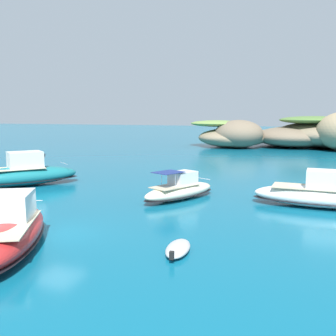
% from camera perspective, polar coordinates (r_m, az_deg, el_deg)
% --- Properties ---
extents(ground_plane, '(400.00, 400.00, 0.00)m').
position_cam_1_polar(ground_plane, '(21.96, -16.46, -9.69)').
color(ground_plane, '#0C5B7A').
extents(islet_large, '(30.37, 30.16, 7.19)m').
position_cam_1_polar(islet_large, '(81.57, 21.39, 4.77)').
color(islet_large, '#9E8966').
rests_on(islet_large, ground).
extents(islet_small, '(19.49, 19.77, 5.55)m').
position_cam_1_polar(islet_small, '(77.60, 9.80, 4.84)').
color(islet_small, '#84755B').
rests_on(islet_small, ground).
extents(motorboat_white, '(9.16, 2.96, 2.68)m').
position_cam_1_polar(motorboat_white, '(29.06, 21.78, -3.77)').
color(motorboat_white, white).
rests_on(motorboat_white, ground).
extents(motorboat_red, '(6.96, 9.38, 2.72)m').
position_cam_1_polar(motorboat_red, '(20.37, -22.70, -8.72)').
color(motorboat_red, red).
rests_on(motorboat_red, ground).
extents(motorboat_teal, '(9.11, 10.53, 3.17)m').
position_cam_1_polar(motorboat_teal, '(37.53, -21.40, -0.93)').
color(motorboat_teal, '#19727A').
rests_on(motorboat_teal, ground).
extents(motorboat_cream, '(5.02, 7.51, 2.28)m').
position_cam_1_polar(motorboat_cream, '(29.61, 1.82, -3.31)').
color(motorboat_cream, beige).
rests_on(motorboat_cream, ground).
extents(dinghy_tender, '(1.45, 2.86, 0.58)m').
position_cam_1_polar(dinghy_tender, '(18.44, 1.51, -12.07)').
color(dinghy_tender, '#B2B2B2').
rests_on(dinghy_tender, ground).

